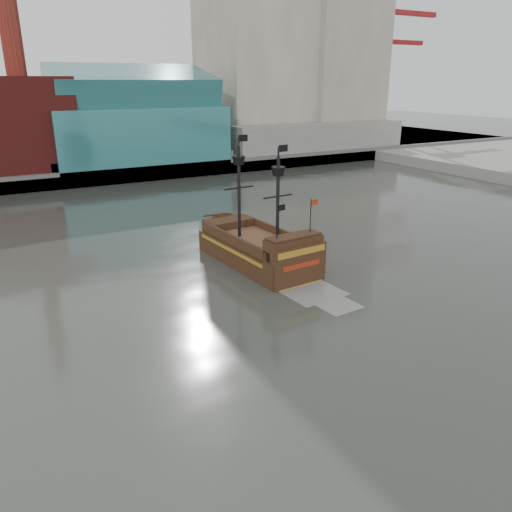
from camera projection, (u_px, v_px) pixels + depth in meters
ground at (316, 366)px, 30.24m from camera, size 400.00×400.00×0.00m
promenade_far at (63, 157)px, 105.75m from camera, size 220.00×60.00×2.00m
seawall at (92, 178)px, 81.33m from camera, size 220.00×1.00×2.60m
skyline at (82, 35)px, 94.16m from camera, size 149.00×45.00×62.00m
crane_a at (383, 69)px, 127.48m from camera, size 22.50×4.00×32.25m
crane_b at (383, 83)px, 141.30m from camera, size 19.10×4.00×26.25m
pirate_ship at (258, 252)px, 46.81m from camera, size 6.41×17.26×12.67m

